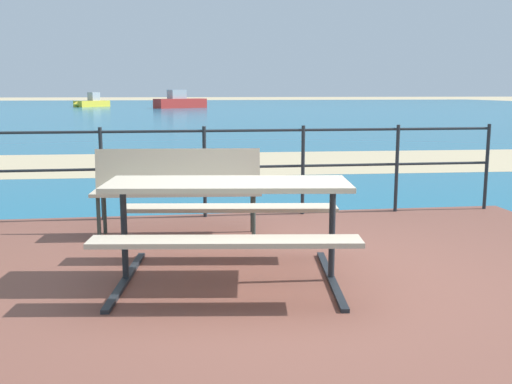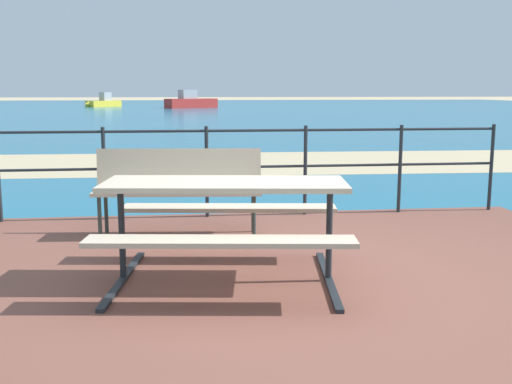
# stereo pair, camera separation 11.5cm
# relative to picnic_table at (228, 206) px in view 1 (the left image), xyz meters

# --- Properties ---
(ground_plane) EXTENTS (240.00, 240.00, 0.00)m
(ground_plane) POSITION_rel_picnic_table_xyz_m (0.54, 0.02, -0.66)
(ground_plane) COLOR tan
(patio_paving) EXTENTS (6.40, 5.20, 0.06)m
(patio_paving) POSITION_rel_picnic_table_xyz_m (0.54, 0.02, -0.63)
(patio_paving) COLOR brown
(patio_paving) RESTS_ON ground
(sea_water) EXTENTS (90.00, 90.00, 0.01)m
(sea_water) POSITION_rel_picnic_table_xyz_m (0.54, 40.02, -0.66)
(sea_water) COLOR #196B8E
(sea_water) RESTS_ON ground
(beach_strip) EXTENTS (54.09, 5.62, 0.01)m
(beach_strip) POSITION_rel_picnic_table_xyz_m (0.54, 8.17, -0.66)
(beach_strip) COLOR tan
(beach_strip) RESTS_ON ground
(picnic_table) EXTENTS (2.03, 1.66, 0.80)m
(picnic_table) POSITION_rel_picnic_table_xyz_m (0.00, 0.00, 0.00)
(picnic_table) COLOR #BCAD93
(picnic_table) RESTS_ON patio_paving
(park_bench) EXTENTS (1.74, 0.56, 0.89)m
(park_bench) POSITION_rel_picnic_table_xyz_m (-0.37, 1.61, -0.06)
(park_bench) COLOR #BCAD93
(park_bench) RESTS_ON patio_paving
(railing_fence) EXTENTS (5.94, 0.04, 1.07)m
(railing_fence) POSITION_rel_picnic_table_xyz_m (0.54, 2.45, 0.06)
(railing_fence) COLOR #1E2328
(railing_fence) RESTS_ON patio_paving
(boat_mid) EXTENTS (4.82, 3.44, 1.52)m
(boat_mid) POSITION_rel_picnic_table_xyz_m (0.34, 47.02, -0.14)
(boat_mid) COLOR red
(boat_mid) RESTS_ON sea_water
(boat_far) EXTENTS (3.17, 3.23, 1.30)m
(boat_far) POSITION_rel_picnic_table_xyz_m (-7.59, 51.56, -0.27)
(boat_far) COLOR yellow
(boat_far) RESTS_ON sea_water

